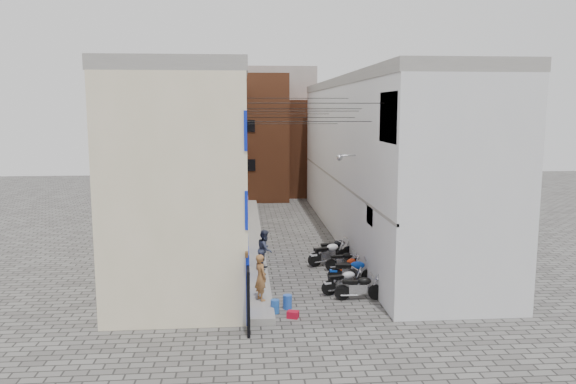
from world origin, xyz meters
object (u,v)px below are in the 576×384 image
object	(u,v)px
motorcycle_e	(344,260)
red_crate	(293,315)
motorcycle_g	(335,248)
water_jug_near	(275,306)
water_jug_far	(287,302)
motorcycle_f	(328,252)
person_b	(265,249)
motorcycle_a	(359,286)
motorcycle_c	(352,270)
person_a	(261,277)
motorcycle_d	(348,266)
motorcycle_b	(344,280)

from	to	relation	value
motorcycle_e	red_crate	size ratio (longest dim) A/B	4.40
motorcycle_g	water_jug_near	distance (m)	7.68
motorcycle_g	water_jug_far	distance (m)	7.11
motorcycle_f	person_b	size ratio (longest dim) A/B	1.20
water_jug_near	motorcycle_g	bearing A→B (deg)	64.20
person_b	red_crate	world-z (taller)	person_b
motorcycle_e	motorcycle_a	bearing A→B (deg)	-5.78
motorcycle_c	person_a	xyz separation A→B (m)	(-3.92, -2.37, 0.52)
person_a	water_jug_far	bearing A→B (deg)	-134.83
motorcycle_a	water_jug_far	xyz separation A→B (m)	(-2.83, -0.73, -0.29)
motorcycle_a	person_a	world-z (taller)	person_a
motorcycle_c	person_b	xyz separation A→B (m)	(-3.59, 1.73, 0.53)
motorcycle_a	water_jug_near	xyz separation A→B (m)	(-3.31, -1.14, -0.30)
motorcycle_a	red_crate	size ratio (longest dim) A/B	4.87
motorcycle_c	motorcycle_d	xyz separation A→B (m)	(0.01, 0.92, -0.10)
motorcycle_e	water_jug_near	world-z (taller)	motorcycle_e
motorcycle_b	motorcycle_d	distance (m)	2.20
person_a	motorcycle_e	bearing A→B (deg)	-67.21
motorcycle_a	motorcycle_f	distance (m)	4.97
water_jug_near	person_a	bearing A→B (deg)	122.86
motorcycle_c	motorcycle_e	distance (m)	2.05
motorcycle_d	person_b	size ratio (longest dim) A/B	0.98
motorcycle_a	motorcycle_c	size ratio (longest dim) A/B	0.91
person_a	red_crate	size ratio (longest dim) A/B	4.46
motorcycle_f	person_b	bearing A→B (deg)	-89.62
motorcycle_c	water_jug_far	distance (m)	4.02
motorcycle_a	motorcycle_g	world-z (taller)	motorcycle_g
person_b	motorcycle_g	bearing A→B (deg)	-45.92
motorcycle_d	motorcycle_f	xyz separation A→B (m)	(-0.58, 2.05, 0.11)
motorcycle_c	motorcycle_f	world-z (taller)	motorcycle_f
water_jug_far	red_crate	world-z (taller)	water_jug_far
motorcycle_b	water_jug_far	distance (m)	2.83
water_jug_far	red_crate	size ratio (longest dim) A/B	1.33
motorcycle_g	water_jug_far	xyz separation A→B (m)	(-2.86, -6.50, -0.34)
motorcycle_d	red_crate	distance (m)	5.40
red_crate	motorcycle_e	bearing A→B (deg)	63.42
motorcycle_c	motorcycle_g	xyz separation A→B (m)	(-0.10, 3.79, -0.00)
motorcycle_a	person_b	bearing A→B (deg)	-133.91
motorcycle_a	water_jug_near	distance (m)	3.52
motorcycle_b	red_crate	size ratio (longest dim) A/B	4.82
person_a	person_b	xyz separation A→B (m)	(0.33, 4.10, 0.01)
motorcycle_f	water_jug_far	xyz separation A→B (m)	(-2.39, -5.68, -0.35)
motorcycle_g	motorcycle_e	bearing A→B (deg)	-7.63
motorcycle_g	person_b	xyz separation A→B (m)	(-3.49, -2.06, 0.53)
motorcycle_b	water_jug_near	world-z (taller)	motorcycle_b
motorcycle_d	motorcycle_f	size ratio (longest dim) A/B	0.82
person_b	person_a	bearing A→B (deg)	-171.07
motorcycle_g	motorcycle_b	bearing A→B (deg)	-16.71
red_crate	water_jug_near	bearing A→B (deg)	138.68
motorcycle_f	motorcycle_g	distance (m)	0.94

